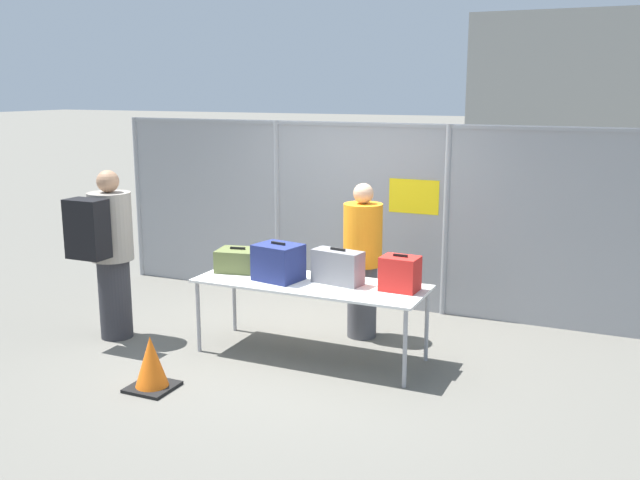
% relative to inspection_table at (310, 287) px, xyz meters
% --- Properties ---
extents(ground_plane, '(120.00, 120.00, 0.00)m').
position_rel_inspection_table_xyz_m(ground_plane, '(-0.24, 0.07, -0.71)').
color(ground_plane, '#605E56').
extents(fence_section, '(6.63, 0.07, 2.22)m').
position_rel_inspection_table_xyz_m(fence_section, '(-0.23, 1.87, 0.45)').
color(fence_section, gray).
rests_on(fence_section, ground_plane).
extents(inspection_table, '(2.29, 0.82, 0.76)m').
position_rel_inspection_table_xyz_m(inspection_table, '(0.00, 0.00, 0.00)').
color(inspection_table, silver).
rests_on(inspection_table, ground_plane).
extents(suitcase_olive, '(0.47, 0.42, 0.25)m').
position_rel_inspection_table_xyz_m(suitcase_olive, '(-0.88, 0.11, 0.16)').
color(suitcase_olive, '#566033').
rests_on(suitcase_olive, inspection_table).
extents(suitcase_navy, '(0.48, 0.42, 0.38)m').
position_rel_inspection_table_xyz_m(suitcase_navy, '(-0.33, -0.04, 0.23)').
color(suitcase_navy, navy).
rests_on(suitcase_navy, inspection_table).
extents(suitcase_grey, '(0.52, 0.29, 0.35)m').
position_rel_inspection_table_xyz_m(suitcase_grey, '(0.25, 0.08, 0.21)').
color(suitcase_grey, slate).
rests_on(suitcase_grey, inspection_table).
extents(suitcase_red, '(0.35, 0.27, 0.35)m').
position_rel_inspection_table_xyz_m(suitcase_red, '(0.88, 0.10, 0.21)').
color(suitcase_red, red).
rests_on(suitcase_red, inspection_table).
extents(traveler_hooded, '(0.44, 0.69, 1.79)m').
position_rel_inspection_table_xyz_m(traveler_hooded, '(-2.13, -0.41, 0.28)').
color(traveler_hooded, '#2D2D33').
rests_on(traveler_hooded, ground_plane).
extents(security_worker_near, '(0.41, 0.41, 1.66)m').
position_rel_inspection_table_xyz_m(security_worker_near, '(0.26, 0.75, 0.15)').
color(security_worker_near, '#4C4C51').
rests_on(security_worker_near, ground_plane).
extents(utility_trailer, '(4.50, 1.98, 0.68)m').
position_rel_inspection_table_xyz_m(utility_trailer, '(0.45, 3.57, -0.31)').
color(utility_trailer, silver).
rests_on(utility_trailer, ground_plane).
extents(distant_hangar, '(13.62, 13.52, 6.24)m').
position_rel_inspection_table_xyz_m(distant_hangar, '(1.32, 37.26, 2.41)').
color(distant_hangar, '#999993').
rests_on(distant_hangar, ground_plane).
extents(traffic_cone, '(0.39, 0.39, 0.49)m').
position_rel_inspection_table_xyz_m(traffic_cone, '(-0.95, -1.30, -0.49)').
color(traffic_cone, black).
rests_on(traffic_cone, ground_plane).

